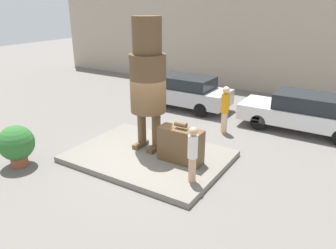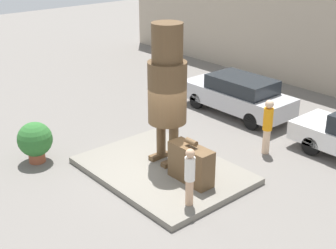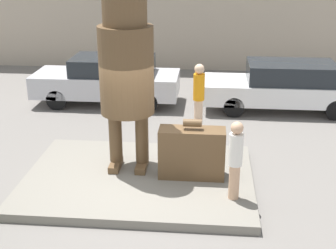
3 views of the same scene
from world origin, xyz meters
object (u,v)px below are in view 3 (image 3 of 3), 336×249
giant_suitcase (192,153)px  tourist (235,157)px  parked_car_white (285,86)px  worker_hivis (199,94)px  statue_figure (126,58)px  parked_car_silver (108,79)px

giant_suitcase → tourist: (0.85, -0.86, 0.32)m
giant_suitcase → parked_car_white: (2.61, 5.10, 0.06)m
giant_suitcase → worker_hivis: 3.32m
parked_car_white → giant_suitcase: bearing=62.9°
parked_car_white → worker_hivis: (-2.57, -1.79, 0.22)m
tourist → parked_car_white: bearing=73.6°
giant_suitcase → tourist: 1.25m
parked_car_white → worker_hivis: 3.14m
statue_figure → giant_suitcase: bearing=-13.5°
tourist → worker_hivis: size_ratio=0.86×
giant_suitcase → tourist: tourist is taller
tourist → parked_car_silver: tourist is taller
tourist → parked_car_silver: (-3.74, 6.11, -0.25)m
worker_hivis → parked_car_silver: bearing=146.4°
giant_suitcase → parked_car_silver: parked_car_silver is taller
statue_figure → giant_suitcase: (1.39, -0.33, -1.91)m
giant_suitcase → worker_hivis: worker_hivis is taller
tourist → parked_car_white: tourist is taller
tourist → parked_car_silver: bearing=121.5°
giant_suitcase → statue_figure: bearing=166.5°
parked_car_silver → worker_hivis: 3.52m
statue_figure → worker_hivis: statue_figure is taller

